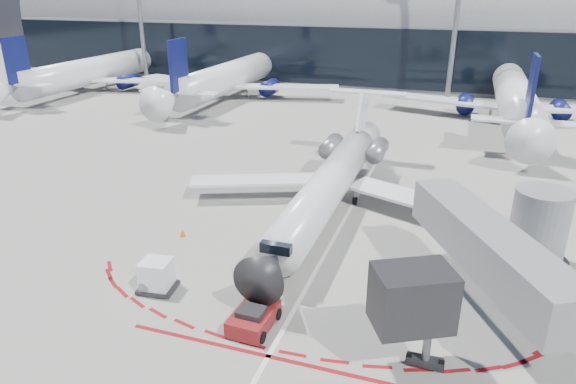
% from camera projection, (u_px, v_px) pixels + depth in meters
% --- Properties ---
extents(ground, '(260.00, 260.00, 0.00)m').
position_uv_depth(ground, '(331.00, 244.00, 33.29)').
color(ground, slate).
rests_on(ground, ground).
extents(apron_centerline, '(0.25, 40.00, 0.01)m').
position_uv_depth(apron_centerline, '(338.00, 231.00, 35.04)').
color(apron_centerline, silver).
rests_on(apron_centerline, ground).
extents(apron_stop_bar, '(14.00, 0.25, 0.01)m').
position_uv_depth(apron_stop_bar, '(268.00, 356.00, 23.19)').
color(apron_stop_bar, maroon).
rests_on(apron_stop_bar, ground).
extents(terminal_building, '(150.00, 24.15, 24.00)m').
position_uv_depth(terminal_building, '(427.00, 30.00, 87.16)').
color(terminal_building, gray).
rests_on(terminal_building, ground).
extents(jet_bridge, '(10.03, 15.20, 4.90)m').
position_uv_depth(jet_bridge, '(502.00, 246.00, 26.60)').
color(jet_bridge, gray).
rests_on(jet_bridge, ground).
extents(light_mast_west, '(0.70, 0.70, 25.00)m').
position_uv_depth(light_mast_west, '(139.00, 5.00, 84.14)').
color(light_mast_west, gray).
rests_on(light_mast_west, ground).
extents(light_mast_centre, '(0.70, 0.70, 25.00)m').
position_uv_depth(light_mast_centre, '(457.00, 10.00, 69.28)').
color(light_mast_centre, gray).
rests_on(light_mast_centre, ground).
extents(regional_jet, '(22.78, 28.09, 7.03)m').
position_uv_depth(regional_jet, '(333.00, 179.00, 37.68)').
color(regional_jet, silver).
rests_on(regional_jet, ground).
extents(pushback_tug, '(2.06, 4.59, 1.18)m').
position_uv_depth(pushback_tug, '(254.00, 318.00, 25.03)').
color(pushback_tug, '#62150E').
rests_on(pushback_tug, ground).
extents(uld_container, '(2.13, 1.88, 1.83)m').
position_uv_depth(uld_container, '(157.00, 276.00, 27.89)').
color(uld_container, black).
rests_on(uld_container, ground).
extents(safety_cone_left, '(0.38, 0.38, 0.53)m').
position_uv_depth(safety_cone_left, '(183.00, 233.00, 34.15)').
color(safety_cone_left, '#E35904').
rests_on(safety_cone_left, ground).
extents(bg_airliner_0, '(36.46, 38.61, 11.80)m').
position_uv_depth(bg_airliner_0, '(95.00, 51.00, 81.15)').
color(bg_airliner_0, silver).
rests_on(bg_airliner_0, ground).
extents(bg_airliner_1, '(37.55, 39.75, 12.15)m').
position_uv_depth(bg_airliner_1, '(234.00, 54.00, 75.90)').
color(bg_airliner_1, silver).
rests_on(bg_airliner_1, ground).
extents(bg_airliner_2, '(37.52, 39.73, 12.14)m').
position_uv_depth(bg_airliner_2, '(518.00, 70.00, 62.25)').
color(bg_airliner_2, silver).
rests_on(bg_airliner_2, ground).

